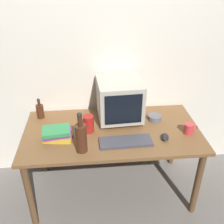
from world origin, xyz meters
TOP-DOWN VIEW (x-y plane):
  - ground_plane at (0.00, 0.00)m, footprint 6.00×6.00m
  - back_wall at (0.00, 0.45)m, footprint 4.00×0.08m
  - desk at (0.00, 0.00)m, footprint 1.51×0.77m
  - crt_monitor at (0.08, 0.19)m, footprint 0.40×0.41m
  - keyboard at (0.09, -0.19)m, footprint 0.42×0.16m
  - computer_mouse at (0.42, -0.17)m, footprint 0.09×0.11m
  - bottle_tall at (-0.26, -0.25)m, footprint 0.09×0.09m
  - bottle_short at (-0.64, 0.27)m, footprint 0.07×0.07m
  - book_stack at (-0.45, -0.09)m, footprint 0.25×0.18m
  - mug at (0.64, -0.11)m, footprint 0.12×0.08m
  - cd_spindle at (0.40, 0.13)m, footprint 0.12×0.12m
  - metal_canister at (-0.20, 0.00)m, footprint 0.09×0.09m

SIDE VIEW (x-z plane):
  - ground_plane at x=0.00m, z-range 0.00..0.00m
  - desk at x=0.00m, z-range 0.27..0.97m
  - keyboard at x=0.09m, z-range 0.70..0.73m
  - computer_mouse at x=0.42m, z-range 0.70..0.74m
  - cd_spindle at x=0.40m, z-range 0.70..0.75m
  - mug at x=0.64m, z-range 0.70..0.79m
  - book_stack at x=-0.45m, z-range 0.71..0.80m
  - bottle_short at x=-0.64m, z-range 0.68..0.87m
  - metal_canister at x=-0.20m, z-range 0.70..0.85m
  - bottle_tall at x=-0.26m, z-range 0.66..1.00m
  - crt_monitor at x=0.08m, z-range 0.71..1.08m
  - back_wall at x=0.00m, z-range 0.00..2.50m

